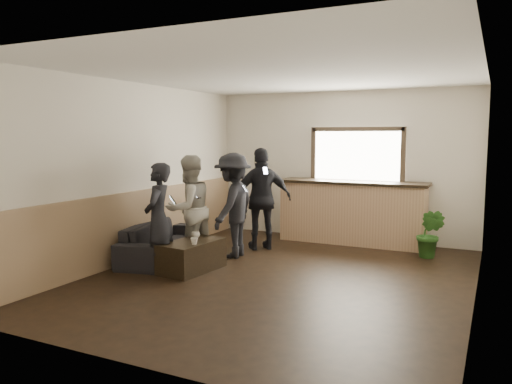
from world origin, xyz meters
The scene contains 12 objects.
ground centered at (0.00, 0.00, 0.00)m, with size 5.00×6.00×0.01m, color black.
room_shell centered at (-0.74, 0.00, 1.47)m, with size 5.01×6.01×2.80m.
bar_counter centered at (0.30, 2.70, 0.64)m, with size 2.70×0.68×2.13m.
sofa centered at (-2.15, 0.22, 0.29)m, with size 1.97×0.77×0.58m, color black.
coffee_table centered at (-1.30, -0.22, 0.22)m, with size 0.55×0.99×0.44m, color black.
cup_a centered at (-1.36, 0.00, 0.49)m, with size 0.12×0.12×0.10m, color silver.
cup_b centered at (-1.14, -0.39, 0.49)m, with size 0.10×0.10×0.10m, color silver.
potted_plant centered at (1.74, 2.10, 0.40)m, with size 0.44×0.35×0.80m, color #2D6623.
person_a centered at (-1.68, -0.49, 0.79)m, with size 0.54×0.67×1.59m.
person_b centered at (-1.64, 0.24, 0.84)m, with size 0.87×0.98×1.67m.
person_c centered at (-1.16, 0.81, 0.85)m, with size 0.71×1.14×1.70m.
person_d centered at (-0.97, 1.51, 0.88)m, with size 1.07×0.99×1.76m.
Camera 1 is at (2.67, -6.23, 1.97)m, focal length 35.00 mm.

